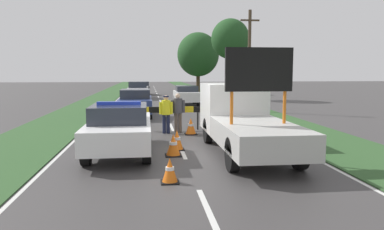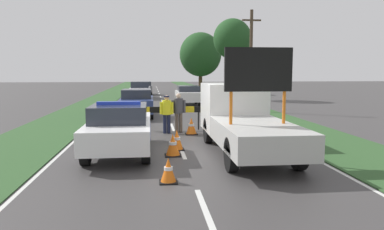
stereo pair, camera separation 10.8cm
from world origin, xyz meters
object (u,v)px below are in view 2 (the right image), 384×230
Objects in this scene: queued_car_van_white at (188,95)px; queued_car_sedan_silver at (140,90)px; traffic_cone_behind_barrier at (177,140)px; traffic_cone_lane_edge at (218,128)px; road_barrier at (172,111)px; roadside_tree_near_left at (232,39)px; traffic_cone_near_police at (173,145)px; police_officer at (167,111)px; police_car at (120,128)px; utility_pole at (251,60)px; queued_car_suv_grey at (144,88)px; queued_car_hatch_blue at (137,102)px; work_truck at (242,117)px; traffic_cone_centre_front at (168,170)px; roadside_tree_near_right at (200,55)px; pedestrian_civilian at (179,110)px; traffic_cone_near_truck at (191,126)px.

queued_car_van_white is 8.27m from queued_car_sedan_silver.
traffic_cone_behind_barrier is 3.37m from traffic_cone_lane_edge.
roadside_tree_near_left is (6.46, 17.33, 4.58)m from road_barrier.
road_barrier is at bearing 86.98° from traffic_cone_near_police.
queued_car_sedan_silver reaches higher than police_officer.
police_car reaches higher than road_barrier.
queued_car_sedan_silver reaches higher than traffic_cone_lane_edge.
queued_car_van_white reaches higher than traffic_cone_near_police.
utility_pole is (7.30, -12.41, 2.48)m from queued_car_sedan_silver.
queued_car_sedan_silver reaches higher than queued_car_suv_grey.
traffic_cone_lane_edge is at bearing 97.47° from queued_car_suv_grey.
traffic_cone_lane_edge is 9.62m from utility_pole.
queued_car_hatch_blue is (-3.49, 6.49, 0.55)m from traffic_cone_lane_edge.
traffic_cone_centre_front is at bearing 55.14° from work_truck.
road_barrier is at bearing -100.19° from roadside_tree_near_right.
traffic_cone_centre_front is 26.58m from roadside_tree_near_left.
traffic_cone_centre_front is 12.95m from queued_car_hatch_blue.
work_truck reaches higher than queued_car_hatch_blue.
police_officer is at bearing 94.63° from queued_car_sedan_silver.
traffic_cone_centre_front is at bearing 102.87° from police_officer.
traffic_cone_behind_barrier is 9.44m from queued_car_hatch_blue.
traffic_cone_centre_front is at bearing -93.02° from pedestrian_civilian.
police_officer is at bearing -110.30° from roadside_tree_near_left.
queued_car_suv_grey is 0.65× the size of utility_pole.
road_barrier reaches higher than traffic_cone_near_police.
pedestrian_civilian reaches higher than police_car.
queued_car_suv_grey is (0.24, 5.57, -0.04)m from queued_car_sedan_silver.
work_truck is 9.46× the size of traffic_cone_behind_barrier.
police_car reaches higher than traffic_cone_near_truck.
traffic_cone_near_police is 0.10× the size of roadside_tree_near_right.
roadside_tree_near_left is at bearing 136.78° from queued_car_suv_grey.
queued_car_hatch_blue is 7.86m from queued_car_van_white.
traffic_cone_near_truck is at bearing 79.22° from traffic_cone_centre_front.
queued_car_suv_grey is (-1.66, 24.96, -0.06)m from road_barrier.
road_barrier is 1.77× the size of pedestrian_civilian.
police_officer is 28.62m from roadside_tree_near_right.
traffic_cone_centre_front is at bearing -100.78° from traffic_cone_near_truck.
roadside_tree_near_left is at bearing 74.12° from pedestrian_civilian.
queued_car_hatch_blue is (-1.94, 5.77, -0.16)m from pedestrian_civilian.
queued_car_suv_grey reaches higher than traffic_cone_near_police.
roadside_tree_near_left is 10.61m from utility_pole.
queued_car_suv_grey is at bearing 91.97° from traffic_cone_centre_front.
pedestrian_civilian is 19.56m from roadside_tree_near_left.
roadside_tree_near_right is at bearing -101.07° from queued_car_van_white.
utility_pole is (5.65, 12.03, 2.96)m from traffic_cone_near_police.
police_officer is at bearing -108.92° from road_barrier.
traffic_cone_near_police is 13.62m from utility_pole.
traffic_cone_centre_front is (1.36, -3.28, -0.53)m from police_car.
pedestrian_civilian is at bearing 155.16° from traffic_cone_lane_edge.
queued_car_sedan_silver reaches higher than traffic_cone_near_police.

